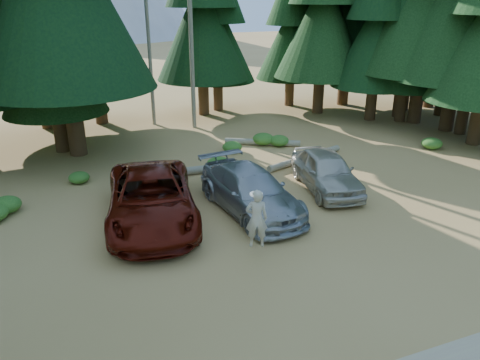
{
  "coord_description": "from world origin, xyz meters",
  "views": [
    {
      "loc": [
        -6.3,
        -10.7,
        7.11
      ],
      "look_at": [
        -0.91,
        2.99,
        1.25
      ],
      "focal_mm": 35.0,
      "sensor_mm": 36.0,
      "label": 1
    }
  ],
  "objects": [
    {
      "name": "red_pickup",
      "position": [
        -3.86,
        3.5,
        0.84
      ],
      "size": [
        3.74,
        6.43,
        1.68
      ],
      "primitive_type": "imported",
      "rotation": [
        0.0,
        0.0,
        -0.16
      ],
      "color": "#571007",
      "rests_on": "ground"
    },
    {
      "name": "log_left",
      "position": [
        -1.56,
        7.25,
        0.17
      ],
      "size": [
        4.77,
        0.65,
        0.34
      ],
      "primitive_type": "cylinder",
      "rotation": [
        0.0,
        1.57,
        -0.07
      ],
      "color": "#716E5B",
      "rests_on": "ground"
    },
    {
      "name": "forest_belt_north",
      "position": [
        0.0,
        15.0,
        0.0
      ],
      "size": [
        36.0,
        7.0,
        22.0
      ],
      "primitive_type": null,
      "color": "black",
      "rests_on": "ground"
    },
    {
      "name": "shrub_far_right",
      "position": [
        3.77,
        9.52,
        0.27
      ],
      "size": [
        0.98,
        0.98,
        0.54
      ],
      "primitive_type": "ellipsoid",
      "color": "#235F1C",
      "rests_on": "ground"
    },
    {
      "name": "snag_back",
      "position": [
        -1.2,
        16.0,
        5.0
      ],
      "size": [
        0.2,
        0.2,
        10.0
      ],
      "primitive_type": "cylinder",
      "color": "#716E5B",
      "rests_on": "ground"
    },
    {
      "name": "shrub_center_right",
      "position": [
        -0.2,
        7.3,
        0.29
      ],
      "size": [
        1.06,
        1.06,
        0.58
      ],
      "primitive_type": "ellipsoid",
      "color": "#235F1C",
      "rests_on": "ground"
    },
    {
      "name": "frisbee_player",
      "position": [
        -1.5,
        0.22,
        1.19
      ],
      "size": [
        0.74,
        0.61,
        1.76
      ],
      "rotation": [
        0.0,
        0.0,
        2.82
      ],
      "color": "beige",
      "rests_on": "ground"
    },
    {
      "name": "shrub_left",
      "position": [
        -5.93,
        8.01,
        0.23
      ],
      "size": [
        0.82,
        0.82,
        0.45
      ],
      "primitive_type": "ellipsoid",
      "color": "#235F1C",
      "rests_on": "ground"
    },
    {
      "name": "shrub_center_left",
      "position": [
        1.22,
        9.45,
        0.26
      ],
      "size": [
        0.95,
        0.95,
        0.52
      ],
      "primitive_type": "ellipsoid",
      "color": "#235F1C",
      "rests_on": "ground"
    },
    {
      "name": "silver_minivan_right",
      "position": [
        3.01,
        3.84,
        0.75
      ],
      "size": [
        2.5,
        4.64,
        1.5
      ],
      "primitive_type": "imported",
      "rotation": [
        0.0,
        0.0,
        -0.17
      ],
      "color": "beige",
      "rests_on": "ground"
    },
    {
      "name": "shrub_right",
      "position": [
        3.11,
        10.0,
        0.3
      ],
      "size": [
        1.07,
        1.07,
        0.59
      ],
      "primitive_type": "ellipsoid",
      "color": "#235F1C",
      "rests_on": "ground"
    },
    {
      "name": "silver_minivan_center",
      "position": [
        -0.48,
        3.07,
        0.75
      ],
      "size": [
        2.66,
        5.35,
        1.49
      ],
      "primitive_type": "imported",
      "rotation": [
        0.0,
        0.0,
        0.11
      ],
      "color": "#A4A7AC",
      "rests_on": "ground"
    },
    {
      "name": "log_right",
      "position": [
        3.88,
        7.0,
        0.15
      ],
      "size": [
        4.43,
        1.78,
        0.29
      ],
      "primitive_type": "cylinder",
      "rotation": [
        0.0,
        1.57,
        0.33
      ],
      "color": "#716E5B",
      "rests_on": "ground"
    },
    {
      "name": "shrub_far_left",
      "position": [
        -8.47,
        6.07,
        0.28
      ],
      "size": [
        1.02,
        1.02,
        0.56
      ],
      "primitive_type": "ellipsoid",
      "color": "#235F1C",
      "rests_on": "ground"
    },
    {
      "name": "shrub_edge_east",
      "position": [
        10.56,
        6.34,
        0.27
      ],
      "size": [
        0.99,
        0.99,
        0.55
      ],
      "primitive_type": "ellipsoid",
      "color": "#235F1C",
      "rests_on": "ground"
    },
    {
      "name": "ground",
      "position": [
        0.0,
        0.0,
        0.0
      ],
      "size": [
        160.0,
        160.0,
        0.0
      ],
      "primitive_type": "plane",
      "color": "#A27C44",
      "rests_on": "ground"
    },
    {
      "name": "snag_front",
      "position": [
        0.8,
        14.5,
        6.0
      ],
      "size": [
        0.24,
        0.24,
        12.0
      ],
      "primitive_type": "cylinder",
      "color": "#716E5B",
      "rests_on": "ground"
    },
    {
      "name": "log_mid",
      "position": [
        3.03,
        9.91,
        0.16
      ],
      "size": [
        3.47,
        2.12,
        0.31
      ],
      "primitive_type": "cylinder",
      "rotation": [
        0.0,
        1.57,
        -0.51
      ],
      "color": "#716E5B",
      "rests_on": "ground"
    }
  ]
}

